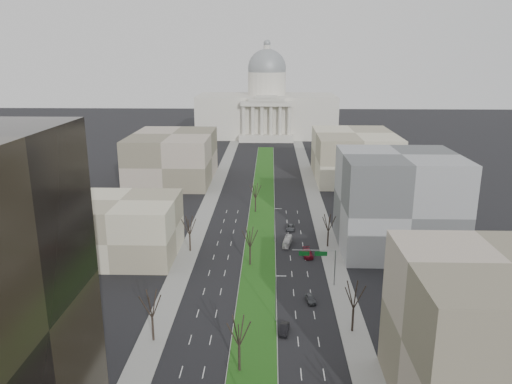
% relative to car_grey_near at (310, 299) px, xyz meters
% --- Properties ---
extents(ground, '(600.00, 600.00, 0.00)m').
position_rel_car_grey_near_xyz_m(ground, '(-10.65, 57.34, -0.69)').
color(ground, black).
rests_on(ground, ground).
extents(median, '(8.00, 222.03, 0.20)m').
position_rel_car_grey_near_xyz_m(median, '(-10.65, 56.33, -0.59)').
color(median, '#999993').
rests_on(median, ground).
extents(sidewalk_left, '(5.00, 330.00, 0.15)m').
position_rel_car_grey_near_xyz_m(sidewalk_left, '(-28.15, 32.34, -0.62)').
color(sidewalk_left, gray).
rests_on(sidewalk_left, ground).
extents(sidewalk_right, '(5.00, 330.00, 0.15)m').
position_rel_car_grey_near_xyz_m(sidewalk_right, '(6.85, 32.34, -0.62)').
color(sidewalk_right, gray).
rests_on(sidewalk_right, ground).
extents(capitol, '(80.00, 46.00, 55.00)m').
position_rel_car_grey_near_xyz_m(capitol, '(-10.65, 206.93, 15.61)').
color(capitol, beige).
rests_on(capitol, ground).
extents(building_beige_left, '(26.00, 22.00, 14.00)m').
position_rel_car_grey_near_xyz_m(building_beige_left, '(-43.65, 22.34, 6.31)').
color(building_beige_left, tan).
rests_on(building_beige_left, ground).
extents(building_tan_right, '(26.00, 24.00, 22.00)m').
position_rel_car_grey_near_xyz_m(building_tan_right, '(22.35, -30.66, 10.31)').
color(building_tan_right, gray).
rests_on(building_tan_right, ground).
extents(building_grey_right, '(28.00, 26.00, 24.00)m').
position_rel_car_grey_near_xyz_m(building_grey_right, '(23.35, 29.34, 11.31)').
color(building_grey_right, '#5A5D5F').
rests_on(building_grey_right, ground).
extents(building_far_left, '(30.00, 40.00, 18.00)m').
position_rel_car_grey_near_xyz_m(building_far_left, '(-45.65, 97.34, 8.31)').
color(building_far_left, gray).
rests_on(building_far_left, ground).
extents(building_far_right, '(30.00, 40.00, 18.00)m').
position_rel_car_grey_near_xyz_m(building_far_right, '(24.35, 102.34, 8.31)').
color(building_far_right, tan).
rests_on(building_far_right, ground).
extents(tree_left_mid, '(5.40, 5.40, 9.72)m').
position_rel_car_grey_near_xyz_m(tree_left_mid, '(-27.85, -14.66, 6.31)').
color(tree_left_mid, black).
rests_on(tree_left_mid, ground).
extents(tree_left_far, '(5.28, 5.28, 9.50)m').
position_rel_car_grey_near_xyz_m(tree_left_far, '(-27.85, 25.34, 6.15)').
color(tree_left_far, black).
rests_on(tree_left_far, ground).
extents(tree_right_mid, '(5.52, 5.52, 9.94)m').
position_rel_car_grey_near_xyz_m(tree_right_mid, '(6.55, -10.66, 6.46)').
color(tree_right_mid, black).
rests_on(tree_right_mid, ground).
extents(tree_right_far, '(5.04, 5.04, 9.07)m').
position_rel_car_grey_near_xyz_m(tree_right_far, '(6.55, 29.34, 5.84)').
color(tree_right_far, black).
rests_on(tree_right_far, ground).
extents(tree_median_a, '(5.40, 5.40, 9.72)m').
position_rel_car_grey_near_xyz_m(tree_median_a, '(-12.65, -22.66, 6.31)').
color(tree_median_a, black).
rests_on(tree_median_a, ground).
extents(tree_median_b, '(5.40, 5.40, 9.72)m').
position_rel_car_grey_near_xyz_m(tree_median_b, '(-12.65, 17.34, 6.31)').
color(tree_median_b, black).
rests_on(tree_median_b, ground).
extents(tree_median_c, '(5.40, 5.40, 9.72)m').
position_rel_car_grey_near_xyz_m(tree_median_c, '(-12.65, 57.34, 6.31)').
color(tree_median_c, black).
rests_on(tree_median_c, ground).
extents(streetlamp_median_b, '(1.90, 0.20, 9.16)m').
position_rel_car_grey_near_xyz_m(streetlamp_median_b, '(-6.89, -7.66, 4.12)').
color(streetlamp_median_b, gray).
rests_on(streetlamp_median_b, ground).
extents(streetlamp_median_c, '(1.90, 0.20, 9.16)m').
position_rel_car_grey_near_xyz_m(streetlamp_median_c, '(-6.89, 32.34, 4.12)').
color(streetlamp_median_c, gray).
rests_on(streetlamp_median_c, ground).
extents(mast_arm_signs, '(9.12, 0.24, 8.09)m').
position_rel_car_grey_near_xyz_m(mast_arm_signs, '(2.84, 7.37, 5.42)').
color(mast_arm_signs, gray).
rests_on(mast_arm_signs, ground).
extents(car_grey_near, '(2.29, 4.27, 1.38)m').
position_rel_car_grey_near_xyz_m(car_grey_near, '(0.00, 0.00, 0.00)').
color(car_grey_near, '#46484D').
rests_on(car_grey_near, ground).
extents(car_black, '(2.09, 4.39, 1.39)m').
position_rel_car_grey_near_xyz_m(car_black, '(-5.45, -11.35, 0.00)').
color(car_black, black).
rests_on(car_black, ground).
extents(car_red, '(2.68, 5.64, 1.59)m').
position_rel_car_grey_near_xyz_m(car_red, '(1.04, 22.99, 0.10)').
color(car_red, maroon).
rests_on(car_red, ground).
extents(car_grey_far, '(2.68, 5.11, 1.37)m').
position_rel_car_grey_near_xyz_m(car_grey_far, '(-2.38, 41.77, -0.00)').
color(car_grey_far, '#43454A').
rests_on(car_grey_far, ground).
extents(box_van, '(2.69, 6.96, 1.89)m').
position_rel_car_grey_near_xyz_m(box_van, '(-3.66, 30.25, 0.25)').
color(box_van, white).
rests_on(box_van, ground).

